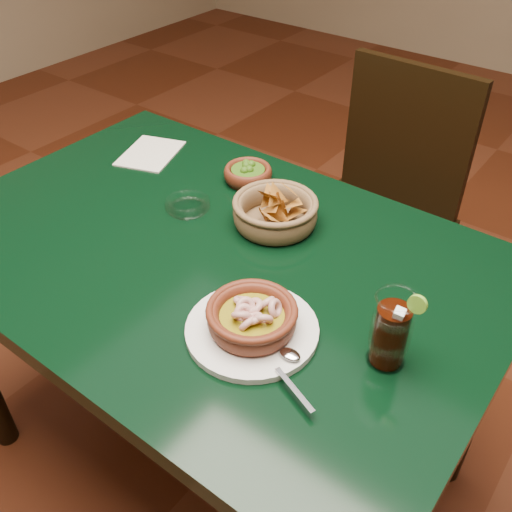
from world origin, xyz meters
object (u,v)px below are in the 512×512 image
Objects in this scene: dining_chair at (378,208)px; cola_drink at (391,331)px; dining_table at (210,284)px; chip_basket at (275,212)px; shrimp_plate at (252,320)px.

dining_chair reaches higher than cola_drink.
dining_table is at bearing -94.66° from dining_chair.
chip_basket reaches higher than dining_table.
dining_table is 0.29m from shrimp_plate.
chip_basket is (-0.16, 0.29, 0.00)m from shrimp_plate.
cola_drink is at bearing 21.26° from shrimp_plate.
shrimp_plate is at bearing -79.19° from dining_chair.
shrimp_plate reaches higher than dining_table.
shrimp_plate is at bearing -31.50° from dining_table.
chip_basket is (0.06, 0.15, 0.13)m from dining_table.
chip_basket is (0.00, -0.55, 0.28)m from dining_chair.
cola_drink is (0.37, -0.76, 0.32)m from dining_chair.
shrimp_plate is 0.33m from chip_basket.
dining_chair is 0.62m from chip_basket.
cola_drink is at bearing -63.77° from dining_chair.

